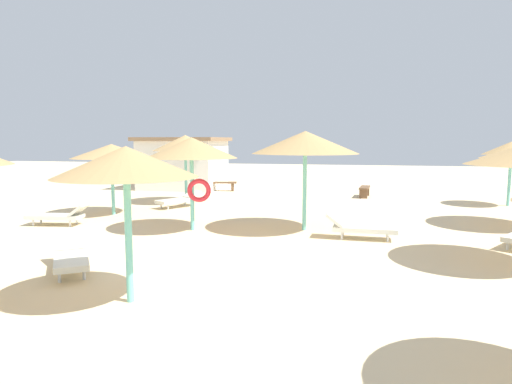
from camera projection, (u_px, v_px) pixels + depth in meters
The scene contains 15 objects.
ground_plane at pixel (227, 259), 10.15m from camera, with size 80.00×80.00×0.00m, color beige.
parasol_0 at pixel (185, 143), 19.08m from camera, with size 2.79×2.79×2.91m.
parasol_3 at pixel (126, 163), 7.24m from camera, with size 2.34×2.34×2.60m.
parasol_5 at pixel (111, 151), 15.97m from camera, with size 2.84×2.84×2.55m.
parasol_6 at pixel (511, 148), 18.15m from camera, with size 2.23×2.23×2.63m.
parasol_7 at pixel (305, 143), 13.14m from camera, with size 3.15×3.15×2.96m.
parasol_8 at pixel (192, 149), 13.17m from camera, with size 2.72×2.72×2.77m.
lounger_0 at pixel (180, 199), 18.05m from camera, with size 1.50×1.98×0.62m.
lounger_3 at pixel (71, 256), 9.24m from camera, with size 1.62×1.91×0.70m.
lounger_5 at pixel (59, 215), 14.20m from camera, with size 1.97×0.90×0.70m.
lounger_7 at pixel (360, 227), 12.23m from camera, with size 1.91×0.70×0.70m.
bench_0 at pixel (222, 184), 23.76m from camera, with size 1.55×0.65×0.49m.
bench_1 at pixel (365, 190), 21.24m from camera, with size 0.55×1.53×0.49m.
parked_car at pixel (188, 172), 26.18m from camera, with size 4.04×2.06×1.72m.
beach_cabana at pixel (184, 163), 25.01m from camera, with size 4.54×4.03×2.84m.
Camera 1 is at (2.82, -9.52, 2.69)m, focal length 31.44 mm.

